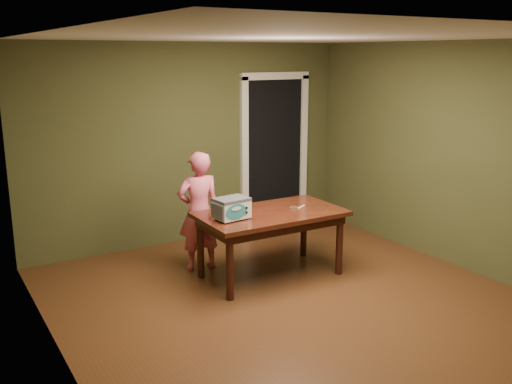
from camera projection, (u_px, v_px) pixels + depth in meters
floor at (299, 306)px, 5.69m from camera, size 5.00×5.00×0.00m
room_shell at (302, 136)px, 5.29m from camera, size 4.52×5.02×2.61m
doorway at (263, 151)px, 8.41m from camera, size 1.10×0.66×2.25m
dining_table at (271, 220)px, 6.32m from camera, size 1.61×0.92×0.75m
toy_oven at (232, 208)px, 5.98m from camera, size 0.40×0.29×0.23m
baking_pan at (294, 208)px, 6.41m from camera, size 0.10×0.10×0.02m
spatula at (301, 207)px, 6.48m from camera, size 0.17×0.11×0.01m
child at (199, 211)px, 6.53m from camera, size 0.54×0.38×1.39m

